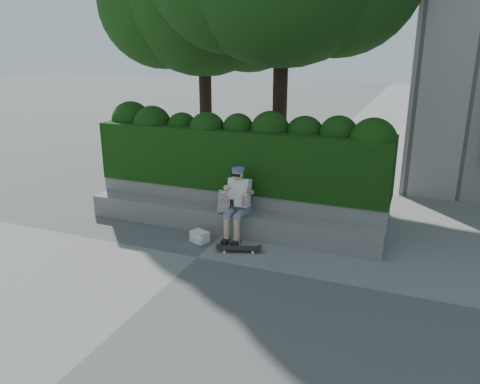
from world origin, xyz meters
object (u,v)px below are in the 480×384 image
at_px(backpack_plaid, 227,202).
at_px(backpack_ground, 200,237).
at_px(person, 238,201).
at_px(skateboard, 239,248).

relative_size(backpack_plaid, backpack_ground, 1.38).
distance_m(person, backpack_ground, 0.98).
height_order(person, backpack_plaid, person).
relative_size(skateboard, backpack_ground, 2.33).
height_order(skateboard, backpack_ground, backpack_ground).
bearing_deg(person, backpack_ground, -143.63).
height_order(person, backpack_ground, person).
bearing_deg(backpack_ground, person, 56.12).
distance_m(person, backpack_plaid, 0.29).
height_order(person, skateboard, person).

